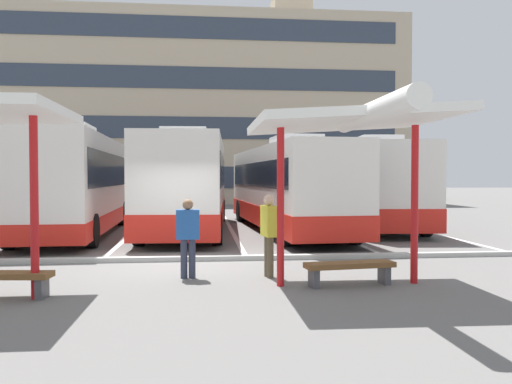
{
  "coord_description": "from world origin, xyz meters",
  "views": [
    {
      "loc": [
        0.71,
        -12.51,
        2.08
      ],
      "look_at": [
        2.23,
        2.39,
        1.64
      ],
      "focal_mm": 36.72,
      "sensor_mm": 36.0,
      "label": 1
    }
  ],
  "objects_px": {
    "coach_bus_2": "(189,185)",
    "waiting_passenger_0": "(188,233)",
    "waiting_shelter_1": "(353,123)",
    "bench_1": "(6,279)",
    "coach_bus_4": "(369,186)",
    "coach_bus_3": "(286,188)",
    "waiting_passenger_1": "(269,229)",
    "coach_bus_1": "(76,184)",
    "bench_2": "(350,268)"
  },
  "relations": [
    {
      "from": "coach_bus_3",
      "to": "waiting_passenger_1",
      "type": "relative_size",
      "value": 7.14
    },
    {
      "from": "bench_2",
      "to": "waiting_passenger_1",
      "type": "distance_m",
      "value": 1.86
    },
    {
      "from": "coach_bus_4",
      "to": "waiting_passenger_1",
      "type": "bearing_deg",
      "value": -117.92
    },
    {
      "from": "waiting_passenger_0",
      "to": "coach_bus_3",
      "type": "bearing_deg",
      "value": 69.07
    },
    {
      "from": "coach_bus_2",
      "to": "waiting_passenger_0",
      "type": "xyz_separation_m",
      "value": [
        0.22,
        -9.24,
        -0.81
      ]
    },
    {
      "from": "coach_bus_3",
      "to": "waiting_shelter_1",
      "type": "bearing_deg",
      "value": -92.2
    },
    {
      "from": "coach_bus_3",
      "to": "coach_bus_4",
      "type": "xyz_separation_m",
      "value": [
        3.67,
        1.23,
        0.05
      ]
    },
    {
      "from": "coach_bus_1",
      "to": "waiting_shelter_1",
      "type": "xyz_separation_m",
      "value": [
        7.24,
        -9.61,
        1.27
      ]
    },
    {
      "from": "coach_bus_1",
      "to": "bench_2",
      "type": "distance_m",
      "value": 11.98
    },
    {
      "from": "coach_bus_1",
      "to": "coach_bus_3",
      "type": "relative_size",
      "value": 0.86
    },
    {
      "from": "coach_bus_4",
      "to": "waiting_shelter_1",
      "type": "height_order",
      "value": "coach_bus_4"
    },
    {
      "from": "waiting_passenger_1",
      "to": "waiting_passenger_0",
      "type": "bearing_deg",
      "value": 178.49
    },
    {
      "from": "coach_bus_4",
      "to": "bench_2",
      "type": "bearing_deg",
      "value": -109.7
    },
    {
      "from": "coach_bus_1",
      "to": "coach_bus_2",
      "type": "xyz_separation_m",
      "value": [
        3.94,
        0.85,
        -0.06
      ]
    },
    {
      "from": "coach_bus_3",
      "to": "waiting_passenger_0",
      "type": "distance_m",
      "value": 9.76
    },
    {
      "from": "coach_bus_1",
      "to": "waiting_shelter_1",
      "type": "bearing_deg",
      "value": -52.98
    },
    {
      "from": "waiting_shelter_1",
      "to": "bench_1",
      "type": "bearing_deg",
      "value": -177.71
    },
    {
      "from": "coach_bus_1",
      "to": "waiting_shelter_1",
      "type": "relative_size",
      "value": 2.15
    },
    {
      "from": "bench_1",
      "to": "waiting_passenger_0",
      "type": "xyz_separation_m",
      "value": [
        3.04,
        1.46,
        0.6
      ]
    },
    {
      "from": "bench_1",
      "to": "waiting_passenger_1",
      "type": "bearing_deg",
      "value": 16.8
    },
    {
      "from": "coach_bus_3",
      "to": "bench_2",
      "type": "height_order",
      "value": "coach_bus_3"
    },
    {
      "from": "coach_bus_3",
      "to": "waiting_passenger_1",
      "type": "height_order",
      "value": "coach_bus_3"
    },
    {
      "from": "waiting_passenger_1",
      "to": "coach_bus_4",
      "type": "bearing_deg",
      "value": 62.08
    },
    {
      "from": "coach_bus_4",
      "to": "waiting_passenger_0",
      "type": "xyz_separation_m",
      "value": [
        -7.15,
        -10.32,
        -0.75
      ]
    },
    {
      "from": "bench_1",
      "to": "waiting_passenger_1",
      "type": "distance_m",
      "value": 4.96
    },
    {
      "from": "coach_bus_4",
      "to": "waiting_shelter_1",
      "type": "bearing_deg",
      "value": -109.43
    },
    {
      "from": "bench_2",
      "to": "coach_bus_1",
      "type": "bearing_deg",
      "value": 127.51
    },
    {
      "from": "coach_bus_4",
      "to": "waiting_passenger_1",
      "type": "xyz_separation_m",
      "value": [
        -5.49,
        -10.37,
        -0.68
      ]
    },
    {
      "from": "coach_bus_2",
      "to": "coach_bus_4",
      "type": "xyz_separation_m",
      "value": [
        7.37,
        1.08,
        -0.06
      ]
    },
    {
      "from": "coach_bus_1",
      "to": "bench_2",
      "type": "xyz_separation_m",
      "value": [
        7.24,
        -9.44,
        -1.46
      ]
    },
    {
      "from": "coach_bus_2",
      "to": "coach_bus_3",
      "type": "bearing_deg",
      "value": -2.18
    },
    {
      "from": "coach_bus_1",
      "to": "coach_bus_2",
      "type": "height_order",
      "value": "coach_bus_1"
    },
    {
      "from": "coach_bus_3",
      "to": "coach_bus_4",
      "type": "bearing_deg",
      "value": 18.44
    },
    {
      "from": "coach_bus_2",
      "to": "waiting_passenger_0",
      "type": "bearing_deg",
      "value": -88.64
    },
    {
      "from": "waiting_shelter_1",
      "to": "waiting_passenger_1",
      "type": "xyz_separation_m",
      "value": [
        -1.42,
        1.17,
        -2.08
      ]
    },
    {
      "from": "coach_bus_2",
      "to": "waiting_passenger_1",
      "type": "xyz_separation_m",
      "value": [
        1.88,
        -9.28,
        -0.75
      ]
    },
    {
      "from": "coach_bus_3",
      "to": "bench_1",
      "type": "relative_size",
      "value": 7.78
    },
    {
      "from": "bench_2",
      "to": "waiting_passenger_0",
      "type": "relative_size",
      "value": 1.1
    },
    {
      "from": "coach_bus_3",
      "to": "waiting_passenger_1",
      "type": "distance_m",
      "value": 9.34
    },
    {
      "from": "coach_bus_4",
      "to": "waiting_passenger_1",
      "type": "relative_size",
      "value": 6.19
    },
    {
      "from": "waiting_passenger_0",
      "to": "bench_1",
      "type": "bearing_deg",
      "value": -154.31
    },
    {
      "from": "coach_bus_1",
      "to": "waiting_passenger_1",
      "type": "relative_size",
      "value": 6.14
    },
    {
      "from": "coach_bus_1",
      "to": "waiting_passenger_0",
      "type": "distance_m",
      "value": 9.4
    },
    {
      "from": "bench_2",
      "to": "waiting_passenger_1",
      "type": "bearing_deg",
      "value": 144.77
    },
    {
      "from": "coach_bus_2",
      "to": "bench_1",
      "type": "distance_m",
      "value": 11.16
    },
    {
      "from": "coach_bus_2",
      "to": "waiting_passenger_1",
      "type": "relative_size",
      "value": 6.76
    },
    {
      "from": "coach_bus_2",
      "to": "bench_2",
      "type": "distance_m",
      "value": 10.89
    },
    {
      "from": "waiting_passenger_0",
      "to": "waiting_passenger_1",
      "type": "xyz_separation_m",
      "value": [
        1.66,
        -0.04,
        0.06
      ]
    },
    {
      "from": "coach_bus_4",
      "to": "bench_2",
      "type": "xyz_separation_m",
      "value": [
        -4.07,
        -11.37,
        -1.34
      ]
    },
    {
      "from": "coach_bus_4",
      "to": "waiting_passenger_0",
      "type": "distance_m",
      "value": 12.58
    }
  ]
}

